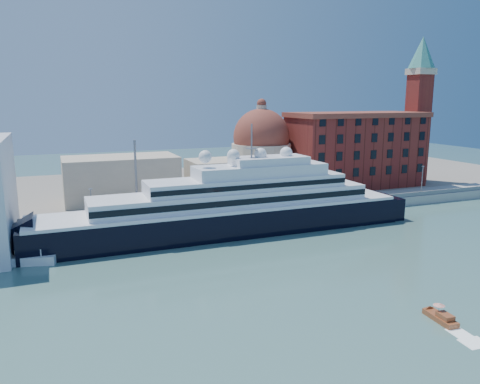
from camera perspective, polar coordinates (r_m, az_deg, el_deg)
name	(u,v)px	position (r m, az deg, el deg)	size (l,w,h in m)	color
ground	(283,265)	(85.21, 5.24, -8.90)	(400.00, 400.00, 0.00)	#396260
quay	(220,216)	(114.77, -2.51, -2.88)	(180.00, 10.00, 2.50)	gray
land	(178,188)	(153.22, -7.62, 0.54)	(260.00, 72.00, 2.00)	slate
quay_fence	(226,212)	(110.22, -1.73, -2.49)	(180.00, 0.10, 1.20)	slate
superyacht	(214,213)	(102.15, -3.25, -2.60)	(94.04, 13.04, 28.10)	black
service_barge	(20,258)	(94.66, -25.28, -7.32)	(14.46, 7.92, 3.09)	white
water_taxi	(441,317)	(70.30, 23.31, -13.82)	(2.20, 5.39, 2.50)	brown
warehouse	(355,149)	(152.54, 13.90, 5.12)	(43.00, 19.00, 23.25)	maroon
campanile	(419,101)	(166.93, 20.97, 10.36)	(8.40, 8.40, 47.00)	maroon
church	(213,163)	(137.03, -3.33, 3.55)	(66.00, 18.00, 25.50)	beige
lamp_posts	(169,186)	(107.84, -8.60, 0.75)	(120.80, 2.40, 18.00)	slate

